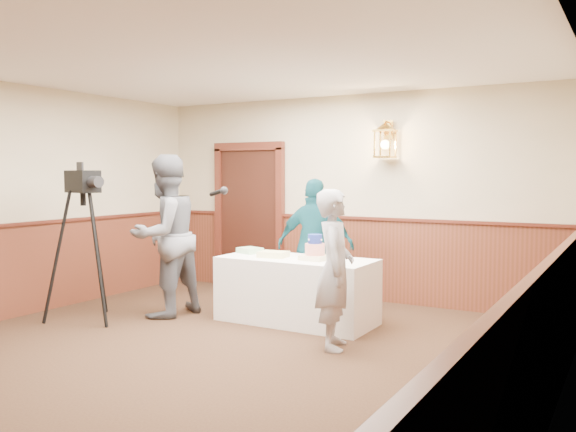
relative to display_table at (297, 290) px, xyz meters
name	(u,v)px	position (x,y,z in m)	size (l,w,h in m)	color
ground	(187,365)	(-0.08, -1.90, -0.38)	(7.00, 7.00, 0.00)	#321E13
room_shell	(211,195)	(-0.13, -1.45, 1.15)	(6.02, 7.02, 2.81)	#BCB08D
display_table	(297,290)	(0.00, 0.00, 0.00)	(1.80, 0.80, 0.75)	white
tiered_cake	(315,250)	(0.25, -0.03, 0.49)	(0.30, 0.30, 0.29)	#F1E6BA
sheet_cake_yellow	(273,254)	(-0.28, -0.06, 0.41)	(0.32, 0.25, 0.07)	#FAFB96
sheet_cake_green	(250,250)	(-0.72, 0.11, 0.41)	(0.28, 0.22, 0.07)	#9EE09F
interviewer	(165,236)	(-1.53, -0.51, 0.60)	(1.56, 1.04, 1.95)	#5B5D65
baker	(335,269)	(0.84, -0.73, 0.41)	(0.57, 0.38, 1.58)	#97969D
assistant_p	(315,245)	(-0.07, 0.60, 0.46)	(0.98, 0.41, 1.66)	#124A55
tv_camera_rig	(84,254)	(-2.18, -1.18, 0.42)	(0.69, 0.64, 1.76)	black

